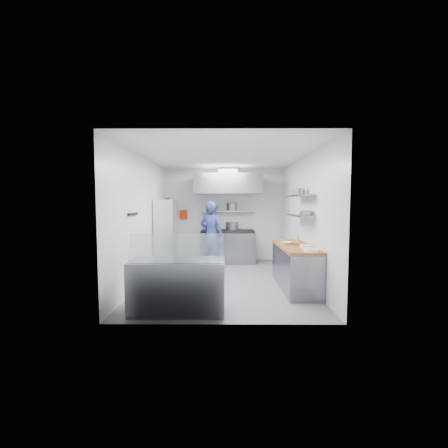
{
  "coord_description": "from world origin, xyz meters",
  "views": [
    {
      "loc": [
        0.05,
        -6.74,
        1.76
      ],
      "look_at": [
        0.0,
        0.6,
        1.25
      ],
      "focal_mm": 24.0,
      "sensor_mm": 36.0,
      "label": 1
    }
  ],
  "objects_px": {
    "chef": "(211,235)",
    "display_case": "(178,286)",
    "gas_range": "(228,247)",
    "wire_rack": "(167,235)"
  },
  "relations": [
    {
      "from": "gas_range",
      "to": "display_case",
      "type": "height_order",
      "value": "gas_range"
    },
    {
      "from": "chef",
      "to": "wire_rack",
      "type": "xyz_separation_m",
      "value": [
        -1.18,
        -0.13,
        0.02
      ]
    },
    {
      "from": "chef",
      "to": "display_case",
      "type": "relative_size",
      "value": 1.21
    },
    {
      "from": "display_case",
      "to": "chef",
      "type": "bearing_deg",
      "value": 83.42
    },
    {
      "from": "display_case",
      "to": "gas_range",
      "type": "bearing_deg",
      "value": 78.6
    },
    {
      "from": "gas_range",
      "to": "display_case",
      "type": "bearing_deg",
      "value": -101.4
    },
    {
      "from": "wire_rack",
      "to": "display_case",
      "type": "xyz_separation_m",
      "value": [
        0.8,
        -3.16,
        -0.5
      ]
    },
    {
      "from": "wire_rack",
      "to": "display_case",
      "type": "height_order",
      "value": "wire_rack"
    },
    {
      "from": "display_case",
      "to": "wire_rack",
      "type": "bearing_deg",
      "value": 104.25
    },
    {
      "from": "gas_range",
      "to": "wire_rack",
      "type": "xyz_separation_m",
      "value": [
        -1.63,
        -0.94,
        0.48
      ]
    }
  ]
}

